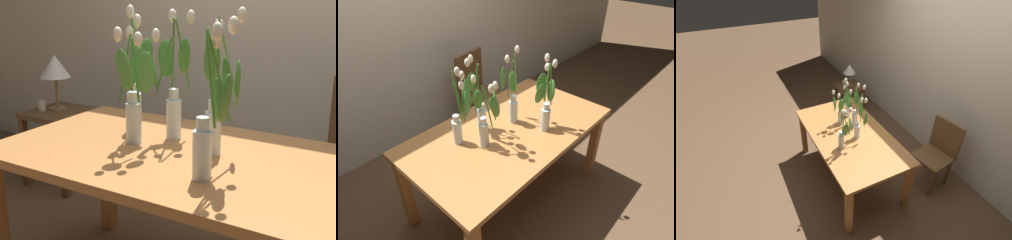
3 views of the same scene
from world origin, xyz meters
The scene contains 9 objects.
dining_table centered at (0.00, 0.00, 0.65)m, with size 1.60×0.90×0.74m.
tulip_vase_0 centered at (-0.25, -0.02, 0.92)m, with size 0.16×0.14×0.51m.
tulip_vase_1 centered at (0.11, 0.07, 0.93)m, with size 0.19×0.14×0.59m.
tulip_vase_2 centered at (0.20, -0.18, 0.95)m, with size 0.13×0.17×0.57m.
tulip_vase_3 centered at (-0.16, 0.16, 0.96)m, with size 0.16×0.24×0.57m.
tulip_vase_4 centered at (-0.35, 0.14, 0.96)m, with size 0.15×0.13×0.59m.
side_table centered at (-1.45, 0.75, 0.43)m, with size 0.44×0.44×0.55m.
table_lamp centered at (-1.50, 0.77, 0.86)m, with size 0.22×0.22×0.40m.
pillar_candle centered at (-1.57, 0.69, 0.59)m, with size 0.06×0.06×0.07m, color beige.
Camera 1 is at (0.86, -1.55, 1.39)m, focal length 48.85 mm.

